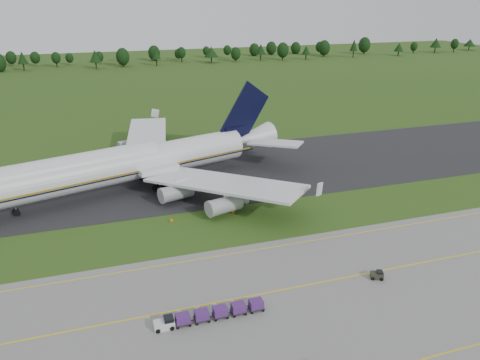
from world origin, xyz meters
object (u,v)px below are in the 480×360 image
object	(u,v)px
aircraft	(131,163)
baggage_train	(209,314)
utility_cart	(377,276)
edge_markers	(233,212)

from	to	relation	value
aircraft	baggage_train	distance (m)	49.47
utility_cart	aircraft	bearing A→B (deg)	123.68
utility_cart	edge_markers	bearing A→B (deg)	116.29
baggage_train	utility_cart	size ratio (longest dim) A/B	6.90
aircraft	edge_markers	world-z (taller)	aircraft
baggage_train	edge_markers	world-z (taller)	baggage_train
aircraft	baggage_train	world-z (taller)	aircraft
utility_cart	edge_markers	distance (m)	31.75
baggage_train	edge_markers	distance (m)	32.54
baggage_train	utility_cart	distance (m)	26.69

